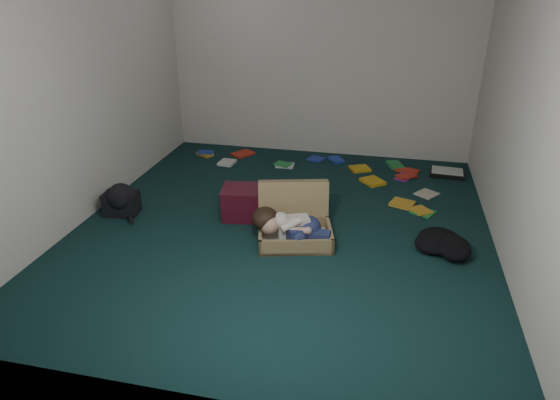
% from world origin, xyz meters
% --- Properties ---
extents(floor, '(4.50, 4.50, 0.00)m').
position_xyz_m(floor, '(0.00, 0.00, 0.00)').
color(floor, '#0F2A2B').
rests_on(floor, ground).
extents(wall_back, '(4.50, 0.00, 4.50)m').
position_xyz_m(wall_back, '(0.00, 2.25, 1.30)').
color(wall_back, silver).
rests_on(wall_back, ground).
extents(wall_front, '(4.50, 0.00, 4.50)m').
position_xyz_m(wall_front, '(0.00, -2.25, 1.30)').
color(wall_front, silver).
rests_on(wall_front, ground).
extents(wall_left, '(0.00, 4.50, 4.50)m').
position_xyz_m(wall_left, '(-2.00, 0.00, 1.30)').
color(wall_left, silver).
rests_on(wall_left, ground).
extents(wall_right, '(0.00, 4.50, 4.50)m').
position_xyz_m(wall_right, '(2.00, 0.00, 1.30)').
color(wall_right, silver).
rests_on(wall_right, ground).
extents(suitcase, '(0.82, 0.81, 0.50)m').
position_xyz_m(suitcase, '(0.15, -0.18, 0.15)').
color(suitcase, '#917B50').
rests_on(suitcase, floor).
extents(person, '(0.76, 0.38, 0.31)m').
position_xyz_m(person, '(0.14, -0.36, 0.19)').
color(person, silver).
rests_on(person, suitcase).
extents(maroon_bin, '(0.51, 0.43, 0.32)m').
position_xyz_m(maroon_bin, '(-0.42, 0.10, 0.16)').
color(maroon_bin, '#450E1D').
rests_on(maroon_bin, floor).
extents(backpack, '(0.46, 0.39, 0.25)m').
position_xyz_m(backpack, '(-1.70, -0.11, 0.13)').
color(backpack, black).
rests_on(backpack, floor).
extents(clothing_pile, '(0.55, 0.51, 0.14)m').
position_xyz_m(clothing_pile, '(1.52, -0.13, 0.07)').
color(clothing_pile, black).
rests_on(clothing_pile, floor).
extents(paper_tray, '(0.43, 0.34, 0.06)m').
position_xyz_m(paper_tray, '(1.70, 1.76, 0.03)').
color(paper_tray, black).
rests_on(paper_tray, floor).
extents(book_scatter, '(3.13, 1.63, 0.02)m').
position_xyz_m(book_scatter, '(0.38, 1.53, 0.01)').
color(book_scatter, gold).
rests_on(book_scatter, floor).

